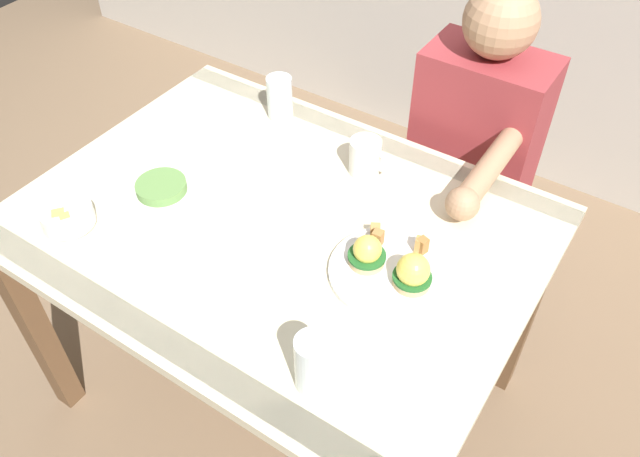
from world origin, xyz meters
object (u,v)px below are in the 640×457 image
fruit_bowl (68,217)px  water_glass_far (280,100)px  side_plate (162,190)px  diner_person (471,154)px  fork (198,264)px  coffee_mug (366,156)px  water_glass_near (313,366)px  dining_table (279,251)px  eggs_benedict_plate (392,267)px

fruit_bowl → water_glass_far: (0.15, 0.63, 0.02)m
side_plate → diner_person: size_ratio=0.18×
fork → diner_person: diner_person is taller
coffee_mug → fork: 0.50m
coffee_mug → water_glass_near: 0.63m
fork → water_glass_far: (-0.18, 0.56, 0.05)m
fork → water_glass_far: size_ratio=1.29×
fruit_bowl → diner_person: bearing=54.2°
dining_table → water_glass_far: size_ratio=9.92×
dining_table → fruit_bowl: size_ratio=10.00×
fork → water_glass_near: bearing=-15.8°
dining_table → water_glass_far: 0.46m
eggs_benedict_plate → water_glass_near: bearing=-88.5°
dining_table → water_glass_near: (0.32, -0.32, 0.16)m
coffee_mug → diner_person: 0.39m
fork → diner_person: size_ratio=0.14×
side_plate → diner_person: 0.87m
fork → coffee_mug: bearing=73.3°
fruit_bowl → water_glass_near: water_glass_near is taller
fruit_bowl → side_plate: fruit_bowl is taller
side_plate → dining_table: bearing=15.3°
fruit_bowl → water_glass_far: water_glass_far is taller
dining_table → side_plate: 0.32m
dining_table → eggs_benedict_plate: size_ratio=4.44×
water_glass_near → water_glass_far: bearing=129.9°
eggs_benedict_plate → water_glass_near: size_ratio=2.07×
dining_table → coffee_mug: size_ratio=10.76×
water_glass_far → diner_person: diner_person is taller
water_glass_near → water_glass_far: (-0.56, 0.67, -0.00)m
coffee_mug → diner_person: bearing=63.7°
coffee_mug → water_glass_far: water_glass_far is taller
dining_table → diner_person: (0.24, 0.60, 0.02)m
dining_table → eggs_benedict_plate: (0.31, -0.00, 0.13)m
fork → fruit_bowl: bearing=-168.1°
side_plate → water_glass_far: bearing=84.0°
side_plate → fruit_bowl: bearing=-116.7°
eggs_benedict_plate → water_glass_near: 0.32m
coffee_mug → side_plate: (-0.37, -0.35, -0.04)m
fruit_bowl → fork: bearing=11.9°
water_glass_far → side_plate: size_ratio=0.61×
fork → diner_person: 0.87m
water_glass_near → side_plate: 0.65m
eggs_benedict_plate → side_plate: eggs_benedict_plate is taller
coffee_mug → diner_person: diner_person is taller
coffee_mug → fork: coffee_mug is taller
diner_person → fruit_bowl: bearing=-125.8°
eggs_benedict_plate → water_glass_far: water_glass_far is taller
eggs_benedict_plate → diner_person: diner_person is taller
eggs_benedict_plate → coffee_mug: coffee_mug is taller
water_glass_far → side_plate: 0.44m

